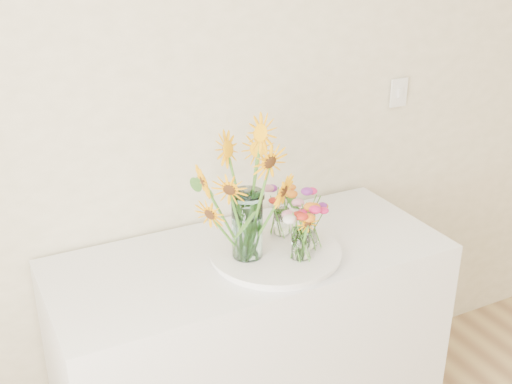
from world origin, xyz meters
TOP-DOWN VIEW (x-y plane):
  - counter at (-0.37, 1.93)m, footprint 1.40×0.60m
  - tray at (-0.31, 1.86)m, footprint 0.43×0.43m
  - mason_jar at (-0.41, 1.87)m, footprint 0.12×0.12m
  - sunflower_bouquet at (-0.41, 1.87)m, footprint 0.83×0.83m
  - small_vase_a at (-0.26, 1.78)m, footprint 0.08×0.08m
  - wildflower_posy_a at (-0.26, 1.78)m, footprint 0.19×0.19m
  - small_vase_b at (-0.20, 1.83)m, footprint 0.10×0.10m
  - wildflower_posy_b at (-0.20, 1.83)m, footprint 0.22×0.22m
  - small_vase_c at (-0.23, 1.96)m, footprint 0.08×0.08m
  - wildflower_posy_c at (-0.23, 1.96)m, footprint 0.18×0.18m

SIDE VIEW (x-z plane):
  - counter at x=-0.37m, z-range 0.00..0.90m
  - tray at x=-0.31m, z-range 0.90..0.92m
  - small_vase_c at x=-0.23m, z-range 0.93..1.03m
  - small_vase_a at x=-0.26m, z-range 0.93..1.04m
  - small_vase_b at x=-0.20m, z-range 0.93..1.04m
  - wildflower_posy_c at x=-0.23m, z-range 0.93..1.12m
  - wildflower_posy_a at x=-0.26m, z-range 0.93..1.13m
  - wildflower_posy_b at x=-0.20m, z-range 0.93..1.13m
  - mason_jar at x=-0.41m, z-range 0.93..1.17m
  - sunflower_bouquet at x=-0.41m, z-range 0.93..1.41m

